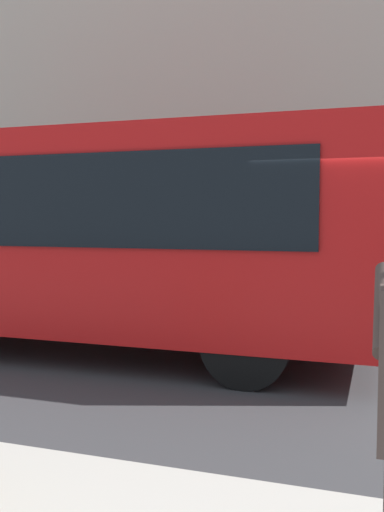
{
  "coord_description": "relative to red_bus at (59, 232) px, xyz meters",
  "views": [
    {
      "loc": [
        -0.1,
        7.15,
        1.91
      ],
      "look_at": [
        2.21,
        0.26,
        1.41
      ],
      "focal_mm": 40.06,
      "sensor_mm": 36.0,
      "label": 1
    }
  ],
  "objects": [
    {
      "name": "ground_plane",
      "position": [
        -4.34,
        0.06,
        -1.68
      ],
      "size": [
        60.0,
        60.0,
        0.0
      ],
      "primitive_type": "plane",
      "color": "#38383A"
    },
    {
      "name": "building_facade_far",
      "position": [
        -4.36,
        -6.74,
        4.3
      ],
      "size": [
        28.0,
        1.55,
        12.0
      ],
      "color": "beige",
      "rests_on": "ground_plane"
    },
    {
      "name": "red_bus",
      "position": [
        0.0,
        0.0,
        0.0
      ],
      "size": [
        9.05,
        2.54,
        3.08
      ],
      "color": "red",
      "rests_on": "ground_plane"
    }
  ]
}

